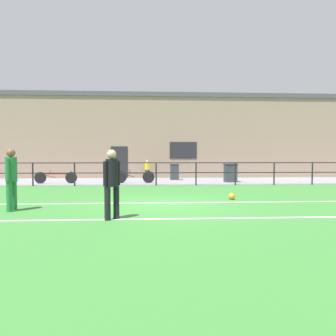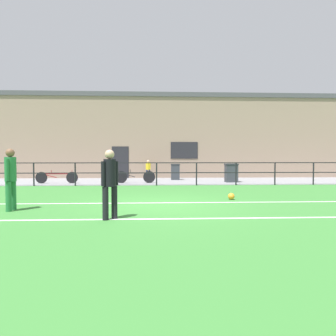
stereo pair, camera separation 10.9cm
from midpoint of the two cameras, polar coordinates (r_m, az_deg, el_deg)
ground at (r=9.10m, az=-2.00°, el=-7.09°), size 60.00×44.00×0.04m
field_line_touchline at (r=9.47m, az=-2.05°, el=-6.59°), size 36.00×0.11×0.00m
field_line_hash at (r=7.09m, az=-1.66°, el=-9.59°), size 36.00×0.11×0.00m
pavement_strip at (r=17.54m, az=-2.57°, el=-2.49°), size 48.00×5.00×0.02m
perimeter_fence at (r=15.00m, az=-2.47°, el=-0.47°), size 36.07×0.07×1.15m
clubhouse_facade at (r=21.22m, az=-2.69°, el=6.00°), size 28.00×2.56×5.68m
player_goalkeeper at (r=7.04m, az=-11.01°, el=-2.22°), size 0.36×0.32×1.61m
player_striker at (r=9.03m, az=-27.81°, el=-1.28°), size 0.29×0.45×1.66m
soccer_ball_match at (r=10.39m, az=11.66°, el=-5.25°), size 0.22×0.22×0.22m
spectator_child at (r=19.44m, az=-4.11°, el=0.00°), size 0.31×0.21×1.20m
bicycle_parked_0 at (r=17.00m, az=-20.64°, el=-1.67°), size 2.21×0.04×0.71m
bicycle_parked_1 at (r=16.24m, az=-6.54°, el=-1.66°), size 2.13×0.04×0.74m
trash_bin_0 at (r=17.11m, az=11.53°, el=-0.88°), size 0.69×0.58×1.03m
trash_bin_1 at (r=18.37m, az=1.05°, el=-0.71°), size 0.53×0.45×0.97m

